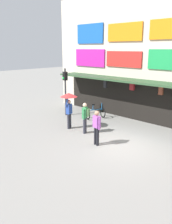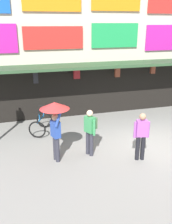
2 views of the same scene
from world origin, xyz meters
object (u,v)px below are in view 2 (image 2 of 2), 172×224
pedestrian_in_red (90,129)px  pedestrian_in_purple (141,134)px  bicycle_parked (41,124)px  pedestrian_with_umbrella (55,115)px

pedestrian_in_red → pedestrian_in_purple: (1.53, -0.80, -0.04)m
bicycle_parked → pedestrian_with_umbrella: 2.81m
pedestrian_with_umbrella → pedestrian_in_purple: 2.92m
bicycle_parked → pedestrian_in_red: bearing=-59.0°
pedestrian_in_red → pedestrian_in_purple: size_ratio=1.00×
pedestrian_in_red → pedestrian_with_umbrella: (-1.21, -0.08, 0.66)m
pedestrian_in_red → pedestrian_in_purple: bearing=-27.6°
bicycle_parked → pedestrian_in_purple: 4.43m
pedestrian_in_red → pedestrian_with_umbrella: size_ratio=0.81×
bicycle_parked → pedestrian_with_umbrella: bearing=-84.5°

